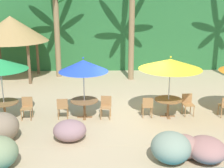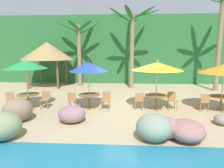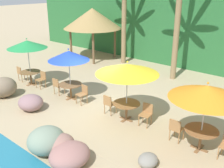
# 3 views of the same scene
# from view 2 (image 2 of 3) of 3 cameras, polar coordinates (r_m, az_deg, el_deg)

# --- Properties ---
(ground_plane) EXTENTS (120.00, 120.00, 0.00)m
(ground_plane) POSITION_cam_2_polar(r_m,az_deg,el_deg) (10.20, 4.34, -7.05)
(ground_plane) COLOR tan
(terrace_deck) EXTENTS (18.00, 5.20, 0.01)m
(terrace_deck) POSITION_cam_2_polar(r_m,az_deg,el_deg) (10.20, 4.34, -7.03)
(terrace_deck) COLOR tan
(terrace_deck) RESTS_ON ground
(foliage_backdrop) EXTENTS (28.00, 2.40, 6.00)m
(foliage_backdrop) POSITION_cam_2_polar(r_m,az_deg,el_deg) (18.77, 3.97, 9.83)
(foliage_backdrop) COLOR #286633
(foliage_backdrop) RESTS_ON ground
(rock_seawall) EXTENTS (14.78, 2.94, 0.98)m
(rock_seawall) POSITION_cam_2_polar(r_m,az_deg,el_deg) (7.15, 6.26, -11.22)
(rock_seawall) COLOR #9D6C65
(rock_seawall) RESTS_ON ground
(umbrella_green) EXTENTS (2.09, 2.09, 2.57)m
(umbrella_green) POSITION_cam_2_polar(r_m,az_deg,el_deg) (10.67, -23.69, 5.18)
(umbrella_green) COLOR silver
(umbrella_green) RESTS_ON ground
(dining_table_green) EXTENTS (1.10, 1.10, 0.74)m
(dining_table_green) POSITION_cam_2_polar(r_m,az_deg,el_deg) (10.90, -23.11, -3.39)
(dining_table_green) COLOR brown
(dining_table_green) RESTS_ON ground
(chair_green_seaward) EXTENTS (0.43, 0.44, 0.87)m
(chair_green_seaward) POSITION_cam_2_polar(r_m,az_deg,el_deg) (10.67, -18.72, -3.94)
(chair_green_seaward) COLOR #9E7042
(chair_green_seaward) RESTS_ON ground
(chair_green_inland) EXTENTS (0.44, 0.44, 0.87)m
(chair_green_inland) POSITION_cam_2_polar(r_m,az_deg,el_deg) (11.27, -27.10, -3.79)
(chair_green_inland) COLOR #9E7042
(chair_green_inland) RESTS_ON ground
(umbrella_blue) EXTENTS (1.92, 1.92, 2.47)m
(umbrella_blue) POSITION_cam_2_polar(r_m,az_deg,el_deg) (9.81, -6.76, 4.95)
(umbrella_blue) COLOR silver
(umbrella_blue) RESTS_ON ground
(dining_table_blue) EXTENTS (1.10, 1.10, 0.74)m
(dining_table_blue) POSITION_cam_2_polar(r_m,az_deg,el_deg) (10.05, -6.59, -3.71)
(dining_table_blue) COLOR brown
(dining_table_blue) RESTS_ON ground
(chair_blue_seaward) EXTENTS (0.46, 0.47, 0.87)m
(chair_blue_seaward) POSITION_cam_2_polar(r_m,az_deg,el_deg) (9.96, -1.72, -4.37)
(chair_blue_seaward) COLOR #9E7042
(chair_blue_seaward) RESTS_ON ground
(chair_blue_inland) EXTENTS (0.43, 0.44, 0.87)m
(chair_blue_inland) POSITION_cam_2_polar(r_m,az_deg,el_deg) (10.15, -11.42, -4.30)
(chair_blue_inland) COLOR #9E7042
(chair_blue_inland) RESTS_ON ground
(umbrella_yellow) EXTENTS (2.46, 2.46, 2.49)m
(umbrella_yellow) POSITION_cam_2_polar(r_m,az_deg,el_deg) (9.82, 13.00, 5.04)
(umbrella_yellow) COLOR silver
(umbrella_yellow) RESTS_ON ground
(dining_table_yellow) EXTENTS (1.10, 1.10, 0.74)m
(dining_table_yellow) POSITION_cam_2_polar(r_m,az_deg,el_deg) (10.05, 12.66, -3.88)
(dining_table_yellow) COLOR brown
(dining_table_yellow) RESTS_ON ground
(chair_yellow_seaward) EXTENTS (0.47, 0.47, 0.87)m
(chair_yellow_seaward) POSITION_cam_2_polar(r_m,az_deg,el_deg) (10.43, 17.01, -4.16)
(chair_yellow_seaward) COLOR #9E7042
(chair_yellow_seaward) RESTS_ON ground
(chair_yellow_inland) EXTENTS (0.42, 0.43, 0.87)m
(chair_yellow_inland) POSITION_cam_2_polar(r_m,az_deg,el_deg) (9.89, 7.84, -4.56)
(chair_yellow_inland) COLOR #9E7042
(chair_yellow_inland) RESTS_ON ground
(umbrella_orange) EXTENTS (2.37, 2.37, 2.41)m
(umbrella_orange) POSITION_cam_2_polar(r_m,az_deg,el_deg) (10.74, 29.74, 3.87)
(umbrella_orange) COLOR silver
(umbrella_orange) RESTS_ON ground
(dining_table_orange) EXTENTS (1.10, 1.10, 0.74)m
(dining_table_orange) POSITION_cam_2_polar(r_m,az_deg,el_deg) (10.96, 29.11, -3.77)
(dining_table_orange) COLOR brown
(dining_table_orange) RESTS_ON ground
(chair_orange_inland) EXTENTS (0.42, 0.43, 0.87)m
(chair_orange_inland) POSITION_cam_2_polar(r_m,az_deg,el_deg) (10.56, 25.11, -4.49)
(chair_orange_inland) COLOR #9E7042
(chair_orange_inland) RESTS_ON ground
(palm_tree_nearest) EXTENTS (3.55, 3.64, 5.26)m
(palm_tree_nearest) POSITION_cam_2_polar(r_m,az_deg,el_deg) (16.63, -9.56, 12.20)
(palm_tree_nearest) COLOR olive
(palm_tree_nearest) RESTS_ON ground
(palm_tree_second) EXTENTS (3.77, 3.86, 6.01)m
(palm_tree_second) POSITION_cam_2_polar(r_m,az_deg,el_deg) (15.51, 5.95, 14.38)
(palm_tree_second) COLOR olive
(palm_tree_second) RESTS_ON ground
(palm_tree_third) EXTENTS (3.42, 3.15, 6.99)m
(palm_tree_third) POSITION_cam_2_polar(r_m,az_deg,el_deg) (16.23, 28.97, 14.51)
(palm_tree_third) COLOR olive
(palm_tree_third) RESTS_ON ground
(palapa_hut) EXTENTS (4.18, 4.18, 3.62)m
(palapa_hut) POSITION_cam_2_polar(r_m,az_deg,el_deg) (16.93, -18.25, 9.05)
(palapa_hut) COLOR brown
(palapa_hut) RESTS_ON ground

